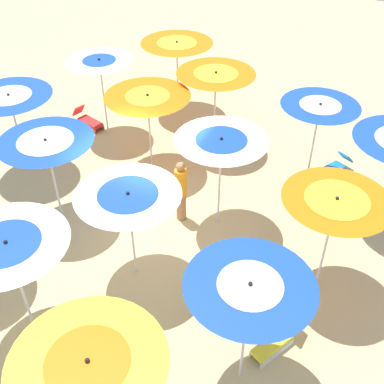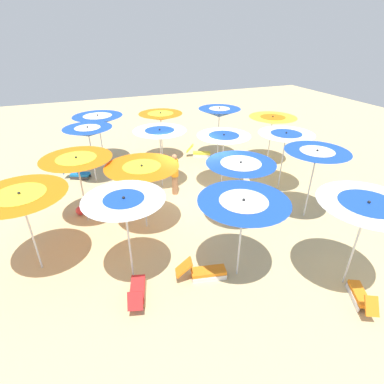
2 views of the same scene
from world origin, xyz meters
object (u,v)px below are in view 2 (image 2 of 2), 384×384
Objects in this scene: lounger_0 at (204,271)px; beachgoer_0 at (175,174)px; beach_umbrella_6 at (224,140)px; beach_umbrella_2 at (286,138)px; beach_umbrella_0 at (366,211)px; lounger_1 at (137,291)px; beach_ball at (81,211)px; beach_umbrella_13 at (77,164)px; beach_umbrella_10 at (160,135)px; beach_umbrella_15 at (98,120)px; beach_umbrella_11 at (161,117)px; beach_umbrella_4 at (243,206)px; beach_umbrella_14 at (88,132)px; lounger_4 at (200,153)px; beach_umbrella_3 at (272,120)px; beach_umbrella_7 at (219,113)px; beach_umbrella_12 at (21,201)px; lounger_2 at (78,174)px; lounger_3 at (361,296)px; beach_umbrella_8 at (125,206)px; beach_umbrella_9 at (142,173)px; beach_umbrella_5 at (241,167)px; beach_umbrella_1 at (316,157)px.

beachgoer_0 is at bearing 92.74° from lounger_0.
lounger_0 is (-4.61, 2.79, -1.81)m from beach_umbrella_6.
beach_umbrella_2 is 4.49m from beachgoer_0.
lounger_0 is at bearing 65.90° from beach_umbrella_0.
lounger_1 reaches higher than beach_ball.
beach_umbrella_0 is at bearing -132.32° from beach_umbrella_13.
beach_umbrella_10 is 1.05× the size of beach_umbrella_15.
beachgoer_0 is (-3.58, 0.54, -1.30)m from beach_umbrella_11.
beach_umbrella_4 is 3.32m from lounger_1.
beach_umbrella_14 is 7.34m from lounger_1.
beach_umbrella_15 reaches higher than lounger_1.
beach_umbrella_13 reaches higher than lounger_0.
beach_umbrella_14 is 1.75× the size of lounger_0.
beachgoer_0 is at bearing -102.14° from lounger_4.
beach_umbrella_13 reaches higher than beach_umbrella_3.
beach_umbrella_6 is 5.69m from lounger_0.
beach_umbrella_7 reaches higher than beach_ball.
beach_umbrella_12 is 3.61m from lounger_1.
lounger_2 is 1.01× the size of lounger_3.
beach_umbrella_8 is 2.32m from beach_umbrella_9.
beach_umbrella_4 is 8.72m from lounger_4.
beach_umbrella_13 is (2.02, 4.70, 0.05)m from beach_umbrella_5.
beach_umbrella_4 is at bearing 151.89° from beach_umbrella_5.
beach_umbrella_5 is (-1.64, 2.89, -0.09)m from beach_umbrella_2.
lounger_3 reaches higher than beach_ball.
beach_umbrella_3 is 8.12m from beach_umbrella_15.
beach_umbrella_0 is 1.05× the size of beach_umbrella_4.
beach_umbrella_11 is 6.01m from beach_ball.
beach_umbrella_9 is 1.64× the size of lounger_0.
beach_umbrella_2 is 1.04× the size of beach_umbrella_3.
beach_umbrella_0 is at bearing -29.72° from lounger_2.
lounger_0 is (-1.95, 2.04, -1.86)m from beach_umbrella_5.
beach_umbrella_5 is at bearing -116.76° from beach_ball.
beach_umbrella_12 is (-6.25, 5.36, -0.04)m from beach_umbrella_11.
beach_umbrella_9 is at bearing 153.46° from beach_umbrella_10.
beach_umbrella_6 is at bearing 157.22° from beach_umbrella_7.
lounger_4 is at bearing -16.35° from lounger_1.
beach_umbrella_4 is 0.95× the size of beach_umbrella_8.
lounger_1 is (-8.28, 3.10, -1.98)m from beach_umbrella_11.
beach_umbrella_5 is 5.11m from beach_umbrella_13.
beach_umbrella_3 is at bearing -114.45° from beach_umbrella_11.
beach_umbrella_11 is 1.01× the size of beach_umbrella_13.
beach_umbrella_10 is at bearing -63.52° from beach_umbrella_13.
beach_umbrella_7 is at bearing -40.19° from beach_umbrella_8.
beach_umbrella_0 reaches higher than beach_umbrella_15.
beach_umbrella_2 is at bearing -115.47° from beach_umbrella_6.
beach_umbrella_1 reaches higher than beach_umbrella_0.
beach_umbrella_4 is 8.82m from lounger_2.
lounger_3 is (-2.15, -3.19, -0.01)m from lounger_0.
beach_umbrella_3 is at bearing -84.39° from beach_umbrella_10.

